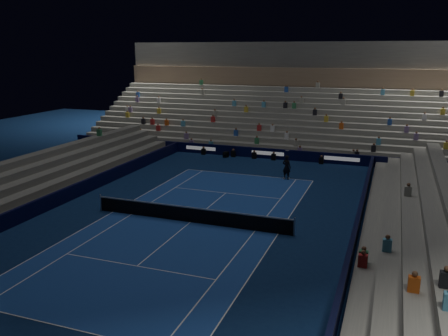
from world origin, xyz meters
TOP-DOWN VIEW (x-y plane):
  - ground at (0.00, 0.00)m, footprint 90.00×90.00m
  - court_surface at (0.00, 0.00)m, footprint 10.97×23.77m
  - sponsor_barrier_far at (0.00, 18.50)m, footprint 44.00×0.25m
  - sponsor_barrier_east at (9.70, 0.00)m, footprint 0.25×37.00m
  - sponsor_barrier_west at (-9.70, 0.00)m, footprint 0.25×37.00m
  - grandstand_main at (0.00, 27.90)m, footprint 44.00×15.20m
  - grandstand_east at (13.17, 0.00)m, footprint 5.00×37.00m
  - grandstand_west at (-13.17, 0.00)m, footprint 5.00×37.00m
  - tennis_net at (0.00, 0.00)m, footprint 12.90×0.10m
  - tennis_player at (3.33, 11.72)m, footprint 0.84×0.66m
  - broadcast_camera at (-4.02, 17.55)m, footprint 0.50×0.90m

SIDE VIEW (x-z plane):
  - ground at x=0.00m, z-range 0.00..0.00m
  - court_surface at x=0.00m, z-range 0.00..0.01m
  - broadcast_camera at x=-4.02m, z-range 0.01..0.56m
  - sponsor_barrier_far at x=0.00m, z-range 0.00..1.00m
  - sponsor_barrier_east at x=9.70m, z-range 0.00..1.00m
  - sponsor_barrier_west at x=-9.70m, z-range 0.00..1.00m
  - tennis_net at x=0.00m, z-range -0.05..1.05m
  - grandstand_east at x=13.17m, z-range -0.33..2.17m
  - grandstand_west at x=-13.17m, z-range -0.33..2.17m
  - tennis_player at x=3.33m, z-range 0.00..2.01m
  - grandstand_main at x=0.00m, z-range -2.22..8.98m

